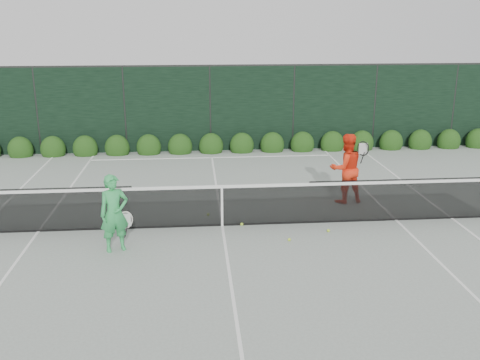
{
  "coord_description": "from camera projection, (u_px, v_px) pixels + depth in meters",
  "views": [
    {
      "loc": [
        -0.59,
        -11.45,
        4.52
      ],
      "look_at": [
        0.44,
        0.3,
        1.0
      ],
      "focal_mm": 40.0,
      "sensor_mm": 36.0,
      "label": 1
    }
  ],
  "objects": [
    {
      "name": "ground",
      "position": [
        222.0,
        226.0,
        12.28
      ],
      "size": [
        80.0,
        80.0,
        0.0
      ],
      "primitive_type": "plane",
      "color": "gray",
      "rests_on": "ground"
    },
    {
      "name": "court_lines",
      "position": [
        222.0,
        226.0,
        12.27
      ],
      "size": [
        11.03,
        23.83,
        0.01
      ],
      "color": "white",
      "rests_on": "ground"
    },
    {
      "name": "player_man",
      "position": [
        346.0,
        168.0,
        13.66
      ],
      "size": [
        0.99,
        0.84,
        1.8
      ],
      "rotation": [
        0.0,
        0.0,
        3.34
      ],
      "color": "#FF3415",
      "rests_on": "ground"
    },
    {
      "name": "hedge_row",
      "position": [
        211.0,
        146.0,
        19.03
      ],
      "size": [
        31.66,
        0.65,
        0.94
      ],
      "color": "#14360E",
      "rests_on": "ground"
    },
    {
      "name": "player_woman",
      "position": [
        114.0,
        213.0,
        10.76
      ],
      "size": [
        0.69,
        0.57,
        1.6
      ],
      "rotation": [
        0.0,
        0.0,
        0.38
      ],
      "color": "green",
      "rests_on": "ground"
    },
    {
      "name": "tennis_net",
      "position": [
        221.0,
        204.0,
        12.12
      ],
      "size": [
        12.9,
        0.1,
        1.07
      ],
      "color": "black",
      "rests_on": "ground"
    },
    {
      "name": "windscreen_fence",
      "position": [
        230.0,
        202.0,
        9.26
      ],
      "size": [
        32.0,
        21.07,
        3.06
      ],
      "color": "black",
      "rests_on": "ground"
    },
    {
      "name": "tennis_balls",
      "position": [
        265.0,
        227.0,
        12.13
      ],
      "size": [
        2.71,
        1.76,
        0.07
      ],
      "color": "#C5ED34",
      "rests_on": "ground"
    }
  ]
}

